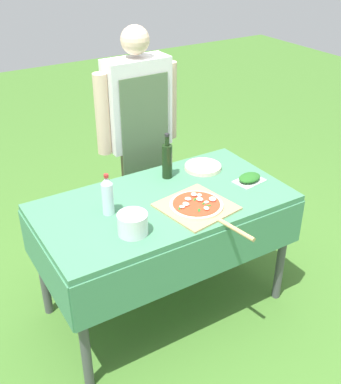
{
  "coord_description": "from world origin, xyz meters",
  "views": [
    {
      "loc": [
        -1.21,
        -2.04,
        2.21
      ],
      "look_at": [
        0.05,
        0.0,
        0.83
      ],
      "focal_mm": 45.0,
      "sensor_mm": 36.0,
      "label": 1
    }
  ],
  "objects_px": {
    "prep_table": "(164,215)",
    "mixing_tub": "(133,224)",
    "oil_bottle": "(167,160)",
    "plate_stack": "(203,167)",
    "person_cook": "(138,126)",
    "pizza_on_peel": "(198,206)",
    "water_bottle": "(108,195)",
    "herb_container": "(250,178)"
  },
  "relations": [
    {
      "from": "person_cook",
      "to": "water_bottle",
      "type": "xyz_separation_m",
      "value": [
        -0.55,
        -0.67,
        -0.06
      ]
    },
    {
      "from": "pizza_on_peel",
      "to": "plate_stack",
      "type": "xyz_separation_m",
      "value": [
        0.3,
        0.38,
        -0.0
      ]
    },
    {
      "from": "person_cook",
      "to": "herb_container",
      "type": "bearing_deg",
      "value": 113.17
    },
    {
      "from": "plate_stack",
      "to": "pizza_on_peel",
      "type": "bearing_deg",
      "value": -128.15
    },
    {
      "from": "water_bottle",
      "to": "mixing_tub",
      "type": "xyz_separation_m",
      "value": [
        0.03,
        -0.24,
        -0.06
      ]
    },
    {
      "from": "water_bottle",
      "to": "mixing_tub",
      "type": "relative_size",
      "value": 1.53
    },
    {
      "from": "prep_table",
      "to": "mixing_tub",
      "type": "relative_size",
      "value": 9.37
    },
    {
      "from": "oil_bottle",
      "to": "water_bottle",
      "type": "bearing_deg",
      "value": -158.57
    },
    {
      "from": "pizza_on_peel",
      "to": "oil_bottle",
      "type": "height_order",
      "value": "oil_bottle"
    },
    {
      "from": "prep_table",
      "to": "pizza_on_peel",
      "type": "distance_m",
      "value": 0.24
    },
    {
      "from": "pizza_on_peel",
      "to": "mixing_tub",
      "type": "bearing_deg",
      "value": 173.96
    },
    {
      "from": "pizza_on_peel",
      "to": "water_bottle",
      "type": "distance_m",
      "value": 0.5
    },
    {
      "from": "oil_bottle",
      "to": "mixing_tub",
      "type": "height_order",
      "value": "oil_bottle"
    },
    {
      "from": "oil_bottle",
      "to": "mixing_tub",
      "type": "bearing_deg",
      "value": -137.21
    },
    {
      "from": "oil_bottle",
      "to": "prep_table",
      "type": "bearing_deg",
      "value": -125.12
    },
    {
      "from": "water_bottle",
      "to": "herb_container",
      "type": "distance_m",
      "value": 0.91
    },
    {
      "from": "plate_stack",
      "to": "herb_container",
      "type": "bearing_deg",
      "value": -63.39
    },
    {
      "from": "mixing_tub",
      "to": "herb_container",
      "type": "bearing_deg",
      "value": 7.79
    },
    {
      "from": "pizza_on_peel",
      "to": "water_bottle",
      "type": "bearing_deg",
      "value": 144.95
    },
    {
      "from": "person_cook",
      "to": "pizza_on_peel",
      "type": "xyz_separation_m",
      "value": [
        -0.1,
        -0.88,
        -0.16
      ]
    },
    {
      "from": "water_bottle",
      "to": "prep_table",
      "type": "bearing_deg",
      "value": -6.41
    },
    {
      "from": "oil_bottle",
      "to": "pizza_on_peel",
      "type": "bearing_deg",
      "value": -96.47
    },
    {
      "from": "oil_bottle",
      "to": "person_cook",
      "type": "bearing_deg",
      "value": 83.31
    },
    {
      "from": "oil_bottle",
      "to": "plate_stack",
      "type": "xyz_separation_m",
      "value": [
        0.26,
        -0.02,
        -0.1
      ]
    },
    {
      "from": "prep_table",
      "to": "person_cook",
      "type": "distance_m",
      "value": 0.79
    },
    {
      "from": "person_cook",
      "to": "oil_bottle",
      "type": "distance_m",
      "value": 0.48
    },
    {
      "from": "prep_table",
      "to": "person_cook",
      "type": "height_order",
      "value": "person_cook"
    },
    {
      "from": "prep_table",
      "to": "pizza_on_peel",
      "type": "height_order",
      "value": "pizza_on_peel"
    },
    {
      "from": "oil_bottle",
      "to": "herb_container",
      "type": "relative_size",
      "value": 1.47
    },
    {
      "from": "water_bottle",
      "to": "pizza_on_peel",
      "type": "bearing_deg",
      "value": -25.74
    },
    {
      "from": "mixing_tub",
      "to": "plate_stack",
      "type": "height_order",
      "value": "mixing_tub"
    },
    {
      "from": "mixing_tub",
      "to": "plate_stack",
      "type": "xyz_separation_m",
      "value": [
        0.72,
        0.41,
        -0.04
      ]
    },
    {
      "from": "herb_container",
      "to": "plate_stack",
      "type": "relative_size",
      "value": 0.84
    },
    {
      "from": "prep_table",
      "to": "plate_stack",
      "type": "xyz_separation_m",
      "value": [
        0.42,
        0.21,
        0.11
      ]
    },
    {
      "from": "pizza_on_peel",
      "to": "mixing_tub",
      "type": "relative_size",
      "value": 3.98
    },
    {
      "from": "pizza_on_peel",
      "to": "plate_stack",
      "type": "height_order",
      "value": "pizza_on_peel"
    },
    {
      "from": "water_bottle",
      "to": "mixing_tub",
      "type": "distance_m",
      "value": 0.25
    },
    {
      "from": "herb_container",
      "to": "plate_stack",
      "type": "xyz_separation_m",
      "value": [
        -0.15,
        0.29,
        -0.01
      ]
    },
    {
      "from": "person_cook",
      "to": "herb_container",
      "type": "distance_m",
      "value": 0.87
    },
    {
      "from": "person_cook",
      "to": "mixing_tub",
      "type": "distance_m",
      "value": 1.05
    },
    {
      "from": "herb_container",
      "to": "mixing_tub",
      "type": "height_order",
      "value": "mixing_tub"
    },
    {
      "from": "prep_table",
      "to": "person_cook",
      "type": "relative_size",
      "value": 0.91
    }
  ]
}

